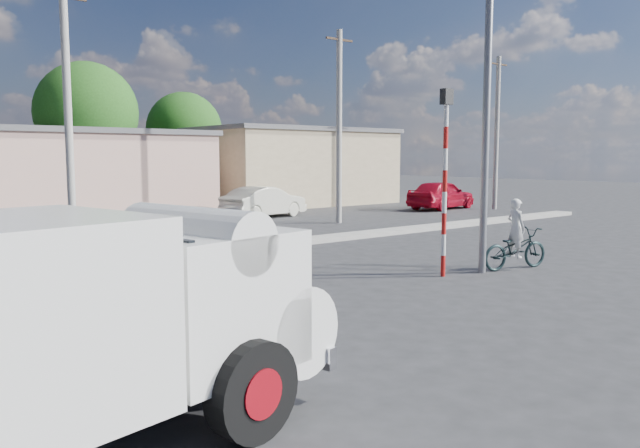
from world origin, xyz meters
TOP-DOWN VIEW (x-y plane):
  - ground_plane at (0.00, 0.00)m, footprint 120.00×120.00m
  - median at (0.00, 8.00)m, footprint 40.00×0.80m
  - truck at (-6.57, -2.20)m, footprint 5.89×3.10m
  - bicycle at (5.34, 0.98)m, footprint 2.08×1.09m
  - cyclist at (5.34, 0.98)m, footprint 0.46×0.60m
  - car_cream at (7.82, 15.91)m, footprint 4.59×2.46m
  - car_red at (17.78, 13.81)m, footprint 4.79×2.52m
  - traffic_pole at (3.20, 1.50)m, footprint 0.28×0.18m
  - streetlight at (4.14, 1.20)m, footprint 2.34×0.22m
  - building_row at (1.10, 22.00)m, footprint 37.80×7.30m
  - utility_poles at (3.25, 12.00)m, footprint 35.40×0.24m

SIDE VIEW (x-z plane):
  - ground_plane at x=0.00m, z-range 0.00..0.00m
  - median at x=0.00m, z-range 0.00..0.16m
  - bicycle at x=5.34m, z-range 0.00..1.04m
  - car_cream at x=7.82m, z-range 0.00..1.44m
  - cyclist at x=5.34m, z-range 0.00..1.48m
  - car_red at x=17.78m, z-range 0.00..1.55m
  - truck at x=-6.57m, z-range 0.13..2.44m
  - building_row at x=1.10m, z-range -0.09..4.35m
  - traffic_pole at x=3.20m, z-range 0.41..4.77m
  - utility_poles at x=3.25m, z-range 0.07..8.07m
  - streetlight at x=4.14m, z-range 0.46..9.46m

